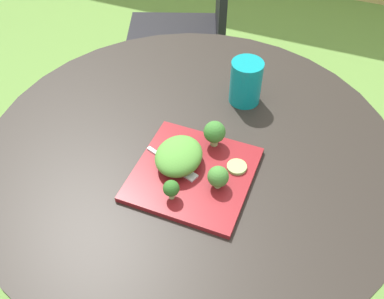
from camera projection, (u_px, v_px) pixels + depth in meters
The scene contains 11 objects.
ground_plane at pixel (191, 282), 1.65m from camera, with size 12.00×12.00×0.00m, color #669342.
patio_table at pixel (191, 198), 1.27m from camera, with size 1.06×1.06×0.74m.
patio_chair at pixel (195, 22), 1.92m from camera, with size 0.57×0.57×0.90m.
salad_plate at pixel (193, 174), 1.04m from camera, with size 0.27×0.27×0.01m, color maroon.
drinking_glass at pixel (246, 84), 1.19m from camera, with size 0.09×0.09×0.13m.
fork at pixel (176, 166), 1.04m from camera, with size 0.15×0.07×0.00m.
lettuce_mound at pixel (178, 156), 1.03m from camera, with size 0.11×0.13×0.06m, color #519338.
broccoli_floret_0 at pixel (218, 177), 0.98m from camera, with size 0.05×0.05×0.06m.
broccoli_floret_1 at pixel (215, 132), 1.07m from camera, with size 0.05×0.05×0.07m.
broccoli_floret_2 at pixel (171, 189), 0.96m from camera, with size 0.04×0.04×0.05m.
cucumber_slice_0 at pixel (237, 167), 1.04m from camera, with size 0.05×0.05×0.01m, color #8EB766.
Camera 1 is at (0.29, -0.71, 1.54)m, focal length 40.82 mm.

